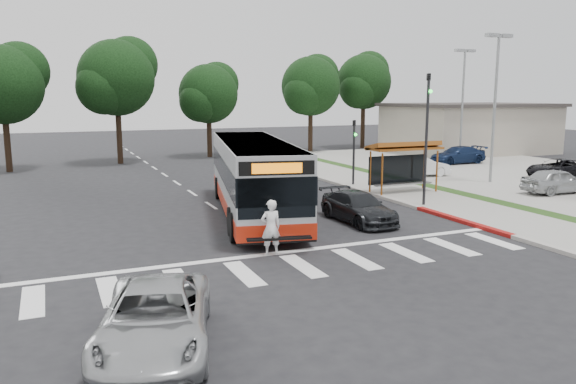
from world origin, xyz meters
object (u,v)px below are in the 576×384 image
dark_sedan (358,207)px  silver_suv_south (155,318)px  pedestrian (271,227)px  transit_bus (253,178)px

dark_sedan → silver_suv_south: bearing=-140.3°
pedestrian → silver_suv_south: 7.68m
pedestrian → dark_sedan: 6.33m
pedestrian → silver_suv_south: pedestrian is taller
dark_sedan → silver_suv_south: 13.82m
pedestrian → dark_sedan: (5.40, 3.29, -0.32)m
transit_bus → silver_suv_south: size_ratio=2.63×
silver_suv_south → dark_sedan: bearing=57.1°
transit_bus → dark_sedan: bearing=-30.6°
transit_bus → dark_sedan: transit_bus is taller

